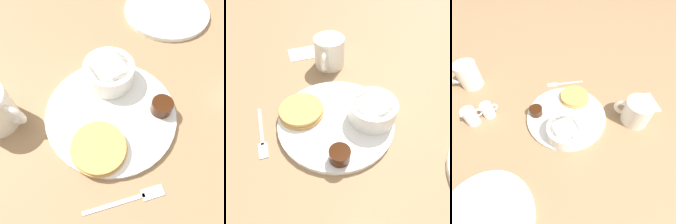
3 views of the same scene
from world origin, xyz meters
The scene contains 13 objects.
ground_plane centered at (0.00, 0.00, 0.00)m, with size 4.00×4.00×0.00m, color #93704C.
plate centered at (0.00, 0.00, 0.01)m, with size 0.28×0.28×0.01m.
pancake_stack centered at (-0.08, 0.04, 0.02)m, with size 0.11×0.11×0.02m.
bowl centered at (0.09, -0.01, 0.04)m, with size 0.11×0.11×0.05m.
syrup_cup centered at (-0.01, -0.11, 0.03)m, with size 0.05×0.05×0.03m.
butter_ramekin centered at (0.11, -0.03, 0.03)m, with size 0.04×0.04×0.04m.
coffee_mug centered at (0.03, 0.24, 0.05)m, with size 0.09×0.12×0.09m.
creamer_pitcher_near centered at (-0.02, -0.28, 0.03)m, with size 0.04×0.06×0.06m.
creamer_pitcher_far centered at (0.01, -0.33, 0.03)m, with size 0.05×0.06×0.07m.
fork centered at (-0.18, -0.01, 0.00)m, with size 0.03×0.15×0.00m.
napkin centered at (-0.05, 0.32, 0.00)m, with size 0.10×0.08×0.00m.
second_mug centered at (-0.19, -0.39, 0.05)m, with size 0.09×0.12×0.10m.
far_plate centered at (0.32, -0.22, 0.01)m, with size 0.25×0.25×0.01m.
Camera 3 is at (0.39, -0.03, 0.51)m, focal length 28.00 mm.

